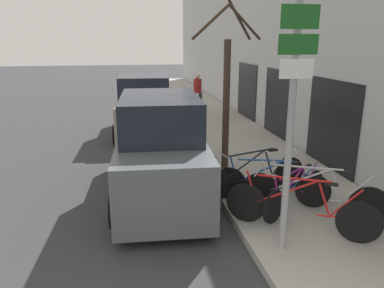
{
  "coord_description": "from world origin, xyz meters",
  "views": [
    {
      "loc": [
        -0.86,
        -1.99,
        3.3
      ],
      "look_at": [
        0.48,
        5.34,
        1.22
      ],
      "focal_mm": 35.0,
      "sensor_mm": 36.0,
      "label": 1
    }
  ],
  "objects_px": {
    "bicycle_3": "(270,184)",
    "street_tree": "(227,94)",
    "bicycle_1": "(313,195)",
    "bicycle_0": "(300,209)",
    "parked_car_1": "(144,108)",
    "pedestrian_near": "(197,89)",
    "bicycle_4": "(253,176)",
    "signpost": "(291,117)",
    "parked_car_0": "(161,150)",
    "bicycle_2": "(296,192)"
  },
  "relations": [
    {
      "from": "bicycle_4",
      "to": "bicycle_2",
      "type": "bearing_deg",
      "value": -159.67
    },
    {
      "from": "bicycle_4",
      "to": "bicycle_0",
      "type": "bearing_deg",
      "value": 175.95
    },
    {
      "from": "bicycle_1",
      "to": "bicycle_2",
      "type": "bearing_deg",
      "value": 67.75
    },
    {
      "from": "parked_car_0",
      "to": "pedestrian_near",
      "type": "height_order",
      "value": "parked_car_0"
    },
    {
      "from": "bicycle_3",
      "to": "street_tree",
      "type": "xyz_separation_m",
      "value": [
        -0.3,
        2.25,
        1.49
      ]
    },
    {
      "from": "signpost",
      "to": "bicycle_2",
      "type": "bearing_deg",
      "value": 57.46
    },
    {
      "from": "bicycle_0",
      "to": "street_tree",
      "type": "bearing_deg",
      "value": 39.51
    },
    {
      "from": "bicycle_2",
      "to": "bicycle_0",
      "type": "bearing_deg",
      "value": 124.47
    },
    {
      "from": "street_tree",
      "to": "bicycle_4",
      "type": "bearing_deg",
      "value": -86.84
    },
    {
      "from": "signpost",
      "to": "parked_car_1",
      "type": "height_order",
      "value": "signpost"
    },
    {
      "from": "signpost",
      "to": "pedestrian_near",
      "type": "xyz_separation_m",
      "value": [
        1.03,
        12.05,
        -1.14
      ]
    },
    {
      "from": "bicycle_3",
      "to": "bicycle_4",
      "type": "height_order",
      "value": "bicycle_4"
    },
    {
      "from": "parked_car_0",
      "to": "pedestrian_near",
      "type": "relative_size",
      "value": 2.94
    },
    {
      "from": "bicycle_2",
      "to": "parked_car_1",
      "type": "relative_size",
      "value": 0.4
    },
    {
      "from": "parked_car_0",
      "to": "parked_car_1",
      "type": "xyz_separation_m",
      "value": [
        -0.03,
        5.57,
        -0.04
      ]
    },
    {
      "from": "signpost",
      "to": "bicycle_1",
      "type": "distance_m",
      "value": 2.17
    },
    {
      "from": "bicycle_0",
      "to": "parked_car_1",
      "type": "height_order",
      "value": "parked_car_1"
    },
    {
      "from": "pedestrian_near",
      "to": "parked_car_0",
      "type": "bearing_deg",
      "value": 91.44
    },
    {
      "from": "bicycle_2",
      "to": "bicycle_4",
      "type": "bearing_deg",
      "value": -1.52
    },
    {
      "from": "bicycle_1",
      "to": "parked_car_0",
      "type": "height_order",
      "value": "parked_car_0"
    },
    {
      "from": "bicycle_0",
      "to": "bicycle_3",
      "type": "distance_m",
      "value": 1.19
    },
    {
      "from": "bicycle_1",
      "to": "bicycle_0",
      "type": "bearing_deg",
      "value": 166.85
    },
    {
      "from": "street_tree",
      "to": "parked_car_1",
      "type": "bearing_deg",
      "value": 111.53
    },
    {
      "from": "bicycle_0",
      "to": "bicycle_3",
      "type": "height_order",
      "value": "bicycle_0"
    },
    {
      "from": "bicycle_0",
      "to": "bicycle_4",
      "type": "relative_size",
      "value": 0.87
    },
    {
      "from": "bicycle_1",
      "to": "bicycle_3",
      "type": "xyz_separation_m",
      "value": [
        -0.54,
        0.69,
        -0.02
      ]
    },
    {
      "from": "bicycle_3",
      "to": "parked_car_0",
      "type": "relative_size",
      "value": 0.43
    },
    {
      "from": "parked_car_1",
      "to": "pedestrian_near",
      "type": "distance_m",
      "value": 4.53
    },
    {
      "from": "bicycle_3",
      "to": "signpost",
      "type": "bearing_deg",
      "value": -170.61
    },
    {
      "from": "signpost",
      "to": "bicycle_4",
      "type": "height_order",
      "value": "signpost"
    },
    {
      "from": "bicycle_3",
      "to": "street_tree",
      "type": "relative_size",
      "value": 0.52
    },
    {
      "from": "bicycle_1",
      "to": "parked_car_0",
      "type": "distance_m",
      "value": 3.23
    },
    {
      "from": "bicycle_3",
      "to": "bicycle_2",
      "type": "bearing_deg",
      "value": -115.32
    },
    {
      "from": "bicycle_1",
      "to": "street_tree",
      "type": "distance_m",
      "value": 3.39
    },
    {
      "from": "bicycle_4",
      "to": "signpost",
      "type": "bearing_deg",
      "value": 160.83
    },
    {
      "from": "street_tree",
      "to": "pedestrian_near",
      "type": "bearing_deg",
      "value": 83.78
    },
    {
      "from": "street_tree",
      "to": "bicycle_2",
      "type": "bearing_deg",
      "value": -76.43
    },
    {
      "from": "bicycle_3",
      "to": "parked_car_0",
      "type": "height_order",
      "value": "parked_car_0"
    },
    {
      "from": "pedestrian_near",
      "to": "street_tree",
      "type": "bearing_deg",
      "value": 101.19
    },
    {
      "from": "bicycle_0",
      "to": "parked_car_0",
      "type": "distance_m",
      "value": 3.2
    },
    {
      "from": "signpost",
      "to": "street_tree",
      "type": "xyz_separation_m",
      "value": [
        0.15,
        3.9,
        -0.21
      ]
    },
    {
      "from": "bicycle_3",
      "to": "street_tree",
      "type": "height_order",
      "value": "street_tree"
    },
    {
      "from": "bicycle_4",
      "to": "parked_car_1",
      "type": "height_order",
      "value": "parked_car_1"
    },
    {
      "from": "bicycle_2",
      "to": "bicycle_3",
      "type": "relative_size",
      "value": 0.83
    },
    {
      "from": "signpost",
      "to": "parked_car_1",
      "type": "bearing_deg",
      "value": 100.98
    },
    {
      "from": "signpost",
      "to": "bicycle_4",
      "type": "distance_m",
      "value": 2.68
    },
    {
      "from": "signpost",
      "to": "street_tree",
      "type": "height_order",
      "value": "street_tree"
    },
    {
      "from": "pedestrian_near",
      "to": "bicycle_4",
      "type": "bearing_deg",
      "value": 102.89
    },
    {
      "from": "signpost",
      "to": "bicycle_0",
      "type": "xyz_separation_m",
      "value": [
        0.49,
        0.46,
        -1.68
      ]
    },
    {
      "from": "parked_car_0",
      "to": "street_tree",
      "type": "xyz_separation_m",
      "value": [
        1.75,
        1.07,
        1.02
      ]
    }
  ]
}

